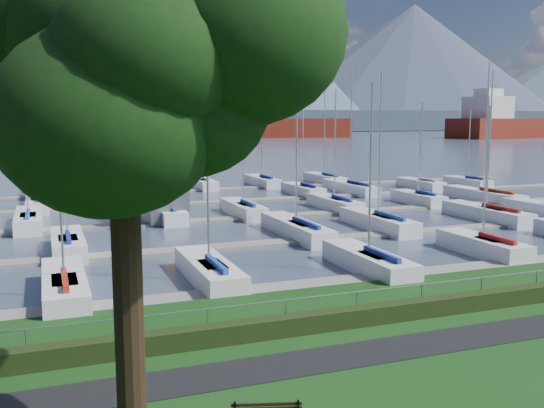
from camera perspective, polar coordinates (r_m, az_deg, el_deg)
name	(u,v)px	position (r m, az deg, el deg)	size (l,w,h in m)	color
path	(422,344)	(22.54, 13.96, -12.69)	(160.00, 2.00, 0.04)	black
water	(72,136)	(280.62, -18.32, 6.05)	(800.00, 540.00, 0.20)	#445064
hedge	(384,313)	(24.48, 10.48, -10.05)	(80.00, 0.70, 0.70)	black
fence	(379,289)	(24.56, 10.05, -7.90)	(0.04, 0.04, 80.00)	gray
foothill	(65,121)	(350.44, -18.88, 7.41)	(900.00, 80.00, 12.00)	#3D4A59
mountains	(70,57)	(427.06, -18.49, 12.96)	(1190.00, 360.00, 115.00)	#465166
docks	(210,221)	(48.50, -5.86, -1.57)	(90.00, 41.60, 0.25)	slate
tree	(132,51)	(14.03, -13.06, 13.83)	(8.33, 8.34, 12.86)	black
crane	(164,150)	(49.16, -10.11, 4.99)	(6.68, 13.18, 22.35)	slate
cargo_ship_mid	(205,128)	(246.89, -6.29, 7.08)	(110.15, 36.47, 21.50)	maroon
cargo_ship_east	(533,128)	(275.60, 23.39, 6.61)	(91.87, 29.89, 21.50)	maroon
sailboat_fleet	(169,148)	(50.59, -9.71, 5.22)	(73.99, 49.79, 13.75)	navy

